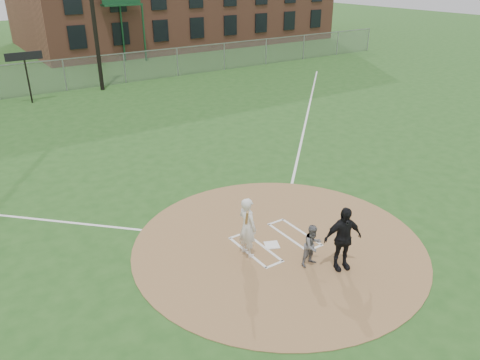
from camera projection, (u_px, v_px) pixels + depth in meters
ground at (278, 245)px, 13.55m from camera, size 140.00×140.00×0.00m
dirt_circle at (278, 244)px, 13.55m from camera, size 8.40×8.40×0.02m
home_plate at (272, 245)px, 13.47m from camera, size 0.53×0.53×0.03m
foul_line_first at (307, 117)px, 24.90m from camera, size 17.04×17.04×0.01m
catcher at (312, 245)px, 12.38m from camera, size 0.59×0.47×1.19m
umpire at (343, 239)px, 12.13m from camera, size 1.14×0.73×1.80m
batters_boxes at (275, 242)px, 13.66m from camera, size 2.08×1.88×0.01m
batter_at_plate at (247, 227)px, 12.71m from camera, size 0.72×1.01×1.78m
outfield_fence at (65, 75)px, 29.71m from camera, size 56.08×0.08×2.03m
scoreboard_sign at (25, 62)px, 26.51m from camera, size 2.00×0.10×2.93m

